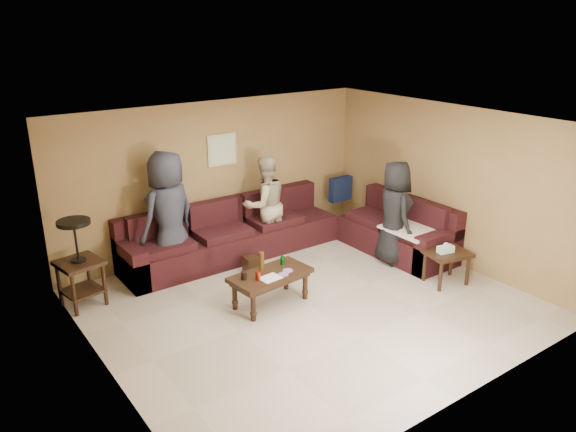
{
  "coord_description": "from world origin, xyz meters",
  "views": [
    {
      "loc": [
        -4.23,
        -5.39,
        3.75
      ],
      "look_at": [
        0.25,
        0.85,
        1.0
      ],
      "focal_mm": 35.0,
      "sensor_mm": 36.0,
      "label": 1
    }
  ],
  "objects_px": {
    "person_middle": "(265,205)",
    "end_table_left": "(79,262)",
    "coffee_table": "(270,278)",
    "waste_bin": "(252,265)",
    "sectional_sofa": "(292,237)",
    "person_left": "(169,215)",
    "side_table_right": "(447,256)",
    "person_right": "(394,213)"
  },
  "relations": [
    {
      "from": "person_middle",
      "to": "sectional_sofa",
      "type": "bearing_deg",
      "value": 123.57
    },
    {
      "from": "coffee_table",
      "to": "person_middle",
      "type": "xyz_separation_m",
      "value": [
        0.98,
        1.6,
        0.42
      ]
    },
    {
      "from": "coffee_table",
      "to": "end_table_left",
      "type": "xyz_separation_m",
      "value": [
        -2.09,
        1.47,
        0.25
      ]
    },
    {
      "from": "coffee_table",
      "to": "waste_bin",
      "type": "bearing_deg",
      "value": 71.9
    },
    {
      "from": "coffee_table",
      "to": "person_left",
      "type": "xyz_separation_m",
      "value": [
        -0.68,
        1.66,
        0.57
      ]
    },
    {
      "from": "person_right",
      "to": "waste_bin",
      "type": "bearing_deg",
      "value": 83.73
    },
    {
      "from": "waste_bin",
      "to": "person_left",
      "type": "xyz_separation_m",
      "value": [
        -1.01,
        0.67,
        0.83
      ]
    },
    {
      "from": "person_middle",
      "to": "end_table_left",
      "type": "bearing_deg",
      "value": 4.88
    },
    {
      "from": "person_left",
      "to": "person_middle",
      "type": "relative_size",
      "value": 1.18
    },
    {
      "from": "side_table_right",
      "to": "person_left",
      "type": "height_order",
      "value": "person_left"
    },
    {
      "from": "end_table_left",
      "to": "side_table_right",
      "type": "relative_size",
      "value": 1.76
    },
    {
      "from": "end_table_left",
      "to": "waste_bin",
      "type": "bearing_deg",
      "value": -11.1
    },
    {
      "from": "end_table_left",
      "to": "sectional_sofa",
      "type": "bearing_deg",
      "value": -5.11
    },
    {
      "from": "end_table_left",
      "to": "side_table_right",
      "type": "bearing_deg",
      "value": -28.22
    },
    {
      "from": "sectional_sofa",
      "to": "person_middle",
      "type": "relative_size",
      "value": 2.84
    },
    {
      "from": "person_left",
      "to": "person_middle",
      "type": "bearing_deg",
      "value": 159.17
    },
    {
      "from": "waste_bin",
      "to": "person_right",
      "type": "xyz_separation_m",
      "value": [
        2.07,
        -0.95,
        0.7
      ]
    },
    {
      "from": "side_table_right",
      "to": "person_middle",
      "type": "xyz_separation_m",
      "value": [
        -1.49,
        2.57,
        0.39
      ]
    },
    {
      "from": "side_table_right",
      "to": "coffee_table",
      "type": "bearing_deg",
      "value": 158.44
    },
    {
      "from": "person_middle",
      "to": "person_left",
      "type": "bearing_deg",
      "value": 0.22
    },
    {
      "from": "person_left",
      "to": "person_right",
      "type": "bearing_deg",
      "value": 133.82
    },
    {
      "from": "coffee_table",
      "to": "end_table_left",
      "type": "bearing_deg",
      "value": 144.87
    },
    {
      "from": "coffee_table",
      "to": "person_middle",
      "type": "distance_m",
      "value": 1.92
    },
    {
      "from": "person_left",
      "to": "end_table_left",
      "type": "bearing_deg",
      "value": -10.7
    },
    {
      "from": "end_table_left",
      "to": "person_left",
      "type": "distance_m",
      "value": 1.46
    },
    {
      "from": "waste_bin",
      "to": "person_middle",
      "type": "distance_m",
      "value": 1.12
    },
    {
      "from": "waste_bin",
      "to": "end_table_left",
      "type": "bearing_deg",
      "value": 168.9
    },
    {
      "from": "side_table_right",
      "to": "sectional_sofa",
      "type": "bearing_deg",
      "value": 119.92
    },
    {
      "from": "waste_bin",
      "to": "person_right",
      "type": "height_order",
      "value": "person_right"
    },
    {
      "from": "coffee_table",
      "to": "waste_bin",
      "type": "distance_m",
      "value": 1.08
    },
    {
      "from": "person_left",
      "to": "person_middle",
      "type": "height_order",
      "value": "person_left"
    },
    {
      "from": "side_table_right",
      "to": "person_left",
      "type": "relative_size",
      "value": 0.36
    },
    {
      "from": "end_table_left",
      "to": "side_table_right",
      "type": "height_order",
      "value": "end_table_left"
    },
    {
      "from": "sectional_sofa",
      "to": "side_table_right",
      "type": "xyz_separation_m",
      "value": [
        1.24,
        -2.15,
        0.1
      ]
    },
    {
      "from": "sectional_sofa",
      "to": "person_right",
      "type": "xyz_separation_m",
      "value": [
        1.17,
        -1.13,
        0.5
      ]
    },
    {
      "from": "sectional_sofa",
      "to": "coffee_table",
      "type": "relative_size",
      "value": 3.99
    },
    {
      "from": "sectional_sofa",
      "to": "person_right",
      "type": "bearing_deg",
      "value": -44.12
    },
    {
      "from": "sectional_sofa",
      "to": "waste_bin",
      "type": "height_order",
      "value": "sectional_sofa"
    },
    {
      "from": "sectional_sofa",
      "to": "coffee_table",
      "type": "distance_m",
      "value": 1.7
    },
    {
      "from": "waste_bin",
      "to": "person_right",
      "type": "bearing_deg",
      "value": -24.72
    },
    {
      "from": "side_table_right",
      "to": "end_table_left",
      "type": "bearing_deg",
      "value": 151.78
    },
    {
      "from": "coffee_table",
      "to": "end_table_left",
      "type": "relative_size",
      "value": 0.95
    }
  ]
}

